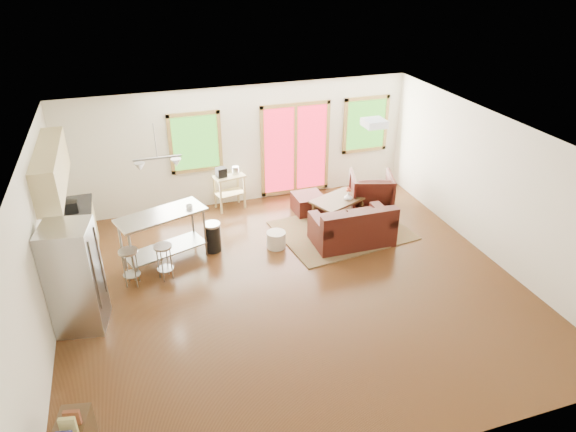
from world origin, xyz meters
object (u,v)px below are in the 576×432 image
object	(u,v)px
armchair	(371,189)
refrigerator	(75,278)
kitchen_cart	(228,180)
ottoman	(308,203)
rug	(342,230)
loveseat	(353,229)
coffee_table	(338,201)
island	(163,229)

from	to	relation	value
armchair	refrigerator	size ratio (longest dim) A/B	0.53
kitchen_cart	ottoman	bearing A→B (deg)	-24.21
rug	refrigerator	world-z (taller)	refrigerator
kitchen_cart	loveseat	bearing A→B (deg)	-48.66
kitchen_cart	coffee_table	bearing A→B (deg)	-28.84
island	kitchen_cart	world-z (taller)	kitchen_cart
rug	coffee_table	xyz separation A→B (m)	(0.14, 0.56, 0.37)
rug	armchair	bearing A→B (deg)	37.30
island	coffee_table	bearing A→B (deg)	9.29
loveseat	ottoman	distance (m)	1.55
island	ottoman	bearing A→B (deg)	18.30
rug	coffee_table	distance (m)	0.69
rug	coffee_table	bearing A→B (deg)	75.75
coffee_table	armchair	world-z (taller)	armchair
refrigerator	kitchen_cart	distance (m)	4.32
loveseat	island	bearing A→B (deg)	172.97
rug	coffee_table	size ratio (longest dim) A/B	1.95
coffee_table	ottoman	world-z (taller)	coffee_table
loveseat	island	size ratio (longest dim) A/B	0.92
rug	ottoman	xyz separation A→B (m)	(-0.37, 1.00, 0.19)
rug	loveseat	bearing A→B (deg)	-90.26
rug	ottoman	distance (m)	1.09
ottoman	rug	bearing A→B (deg)	-69.94
loveseat	island	world-z (taller)	island
refrigerator	island	size ratio (longest dim) A/B	1.03
ottoman	refrigerator	bearing A→B (deg)	-151.46
rug	armchair	xyz separation A→B (m)	(1.00, 0.76, 0.44)
ottoman	coffee_table	bearing A→B (deg)	-40.82
coffee_table	island	world-z (taller)	island
loveseat	ottoman	size ratio (longest dim) A/B	2.50
rug	refrigerator	size ratio (longest dim) A/B	1.47
loveseat	island	distance (m)	3.55
armchair	ottoman	bearing A→B (deg)	7.55
refrigerator	kitchen_cart	bearing A→B (deg)	56.88
loveseat	armchair	distance (m)	1.61
rug	refrigerator	distance (m)	5.16
rug	ottoman	size ratio (longest dim) A/B	4.10
island	kitchen_cart	size ratio (longest dim) A/B	1.69
loveseat	rug	bearing A→B (deg)	90.25
ottoman	island	bearing A→B (deg)	-161.70
rug	loveseat	xyz separation A→B (m)	(-0.00, -0.50, 0.31)
ottoman	island	world-z (taller)	island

